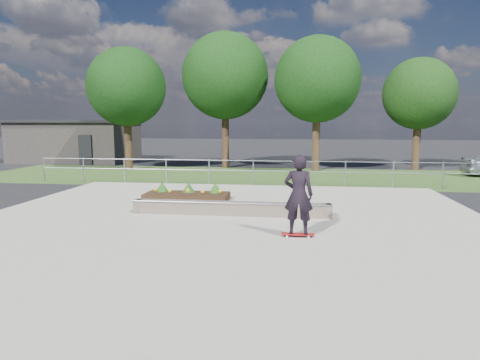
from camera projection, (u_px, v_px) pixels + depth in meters
name	position (u px, v px, depth m)	size (l,w,h in m)	color
ground	(226.00, 227.00, 11.70)	(120.00, 120.00, 0.00)	black
grass_verge	(260.00, 176.00, 22.51)	(30.00, 8.00, 0.02)	#304E1F
concrete_slab	(226.00, 226.00, 11.70)	(15.00, 15.00, 0.06)	#A29E90
fence	(253.00, 169.00, 18.97)	(20.06, 0.06, 1.20)	#96989E
building	(76.00, 140.00, 31.00)	(8.40, 5.40, 3.00)	#2D2A28
tree_far_left	(126.00, 87.00, 24.86)	(4.55, 4.55, 7.15)	#302013
tree_mid_left	(225.00, 76.00, 26.00)	(5.25, 5.25, 8.25)	#311E13
tree_mid_right	(317.00, 80.00, 24.36)	(4.90, 4.90, 7.70)	#382516
tree_far_right	(419.00, 94.00, 25.15)	(4.20, 4.20, 6.60)	#372516
grind_ledge	(231.00, 208.00, 12.90)	(6.00, 0.44, 0.43)	brown
planter_bed	(187.00, 195.00, 15.45)	(3.00, 1.20, 0.61)	black
skateboarder	(299.00, 195.00, 10.32)	(0.80, 0.50, 2.02)	white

